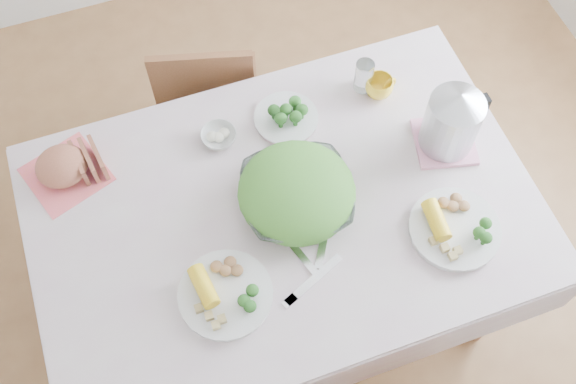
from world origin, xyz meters
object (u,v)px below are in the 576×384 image
object	(u,v)px
salad_bowl	(297,196)
dinner_plate_left	(226,295)
dinner_plate_right	(454,229)
dining_table	(285,259)
chair_far	(209,83)
electric_kettle	(452,121)
yellow_mug	(379,87)

from	to	relation	value
salad_bowl	dinner_plate_left	distance (m)	0.36
salad_bowl	dinner_plate_left	xyz separation A→B (m)	(-0.29, -0.21, -0.03)
dinner_plate_left	dinner_plate_right	bearing A→B (deg)	-2.69
salad_bowl	dining_table	bearing A→B (deg)	-169.00
chair_far	dinner_plate_left	bearing A→B (deg)	93.41
dinner_plate_left	dinner_plate_right	world-z (taller)	same
dinner_plate_right	electric_kettle	world-z (taller)	electric_kettle
chair_far	yellow_mug	xyz separation A→B (m)	(0.48, -0.46, 0.33)
salad_bowl	dinner_plate_right	xyz separation A→B (m)	(0.40, -0.24, -0.03)
dining_table	yellow_mug	xyz separation A→B (m)	(0.43, 0.30, 0.42)
salad_bowl	dinner_plate_left	bearing A→B (deg)	-143.53
dining_table	chair_far	world-z (taller)	chair_far
dining_table	chair_far	distance (m)	0.77
dining_table	chair_far	size ratio (longest dim) A/B	1.70
dinner_plate_left	electric_kettle	world-z (taller)	electric_kettle
dining_table	dinner_plate_right	size ratio (longest dim) A/B	5.18
electric_kettle	chair_far	bearing A→B (deg)	113.51
dining_table	electric_kettle	xyz separation A→B (m)	(0.55, 0.05, 0.51)
dinner_plate_right	yellow_mug	world-z (taller)	yellow_mug
dinner_plate_left	electric_kettle	bearing A→B (deg)	17.68
salad_bowl	yellow_mug	bearing A→B (deg)	36.54
dining_table	dinner_plate_left	distance (m)	0.51
electric_kettle	salad_bowl	bearing A→B (deg)	168.20
dinner_plate_left	dinner_plate_right	xyz separation A→B (m)	(0.69, -0.03, 0.00)
dining_table	chair_far	bearing A→B (deg)	93.15
chair_far	electric_kettle	size ratio (longest dim) A/B	3.50
yellow_mug	dinner_plate_right	bearing A→B (deg)	-88.69
salad_bowl	electric_kettle	size ratio (longest dim) A/B	1.38
dining_table	dinner_plate_right	bearing A→B (deg)	-27.97
yellow_mug	salad_bowl	bearing A→B (deg)	-143.46
chair_far	electric_kettle	distance (m)	1.02
chair_far	electric_kettle	bearing A→B (deg)	145.29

